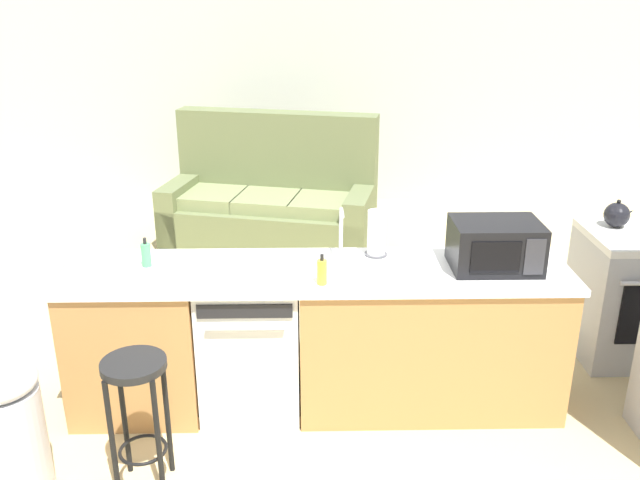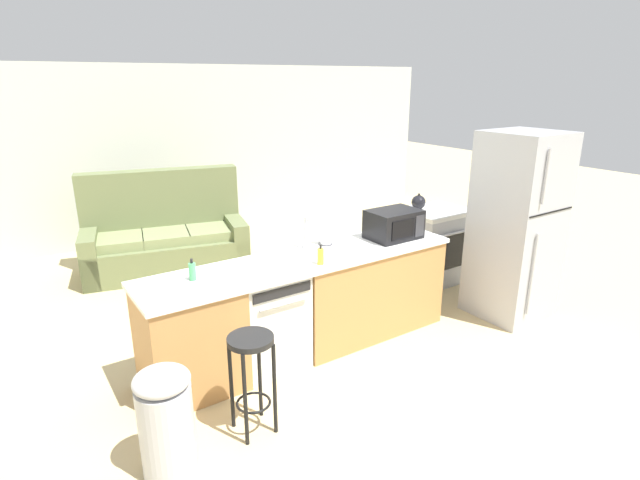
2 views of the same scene
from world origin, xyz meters
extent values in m
plane|color=tan|center=(0.00, 0.00, 0.00)|extent=(24.00, 24.00, 0.00)
cube|color=beige|center=(0.30, 4.20, 1.30)|extent=(10.00, 0.06, 2.60)
cube|color=#B77F47|center=(-0.93, 0.00, 0.43)|extent=(0.75, 0.62, 0.86)
cube|color=#B77F47|center=(0.83, 0.00, 0.43)|extent=(1.55, 0.62, 0.86)
cube|color=white|center=(0.15, 0.00, 0.88)|extent=(2.94, 0.66, 0.04)
cube|color=#49331C|center=(0.15, 0.00, 0.04)|extent=(2.86, 0.56, 0.08)
cube|color=white|center=(-0.25, 0.00, 0.42)|extent=(0.58, 0.58, 0.84)
cube|color=black|center=(-0.25, -0.30, 0.78)|extent=(0.52, 0.01, 0.08)
cylinder|color=#B2B2B7|center=(-0.25, -0.31, 0.68)|extent=(0.44, 0.02, 0.02)
cube|color=#A8AAB2|center=(2.35, 0.55, 0.42)|extent=(0.76, 0.64, 0.85)
torus|color=black|center=(2.18, 0.42, 0.89)|extent=(0.16, 0.16, 0.01)
torus|color=black|center=(2.18, 0.68, 0.89)|extent=(0.16, 0.16, 0.01)
cube|color=black|center=(1.17, 0.00, 1.04)|extent=(0.50, 0.36, 0.28)
cube|color=black|center=(1.13, -0.18, 1.04)|extent=(0.27, 0.01, 0.18)
cube|color=#2D2D33|center=(1.34, -0.18, 1.04)|extent=(0.11, 0.01, 0.21)
cylinder|color=silver|center=(0.30, 0.22, 0.92)|extent=(0.07, 0.07, 0.03)
cylinder|color=silver|center=(0.30, 0.22, 1.06)|extent=(0.02, 0.02, 0.26)
cylinder|color=silver|center=(0.30, 0.15, 1.19)|extent=(0.02, 0.14, 0.02)
cylinder|color=#4C4C51|center=(0.51, 0.21, 0.91)|extent=(0.14, 0.14, 0.01)
cylinder|color=white|center=(0.51, 0.21, 1.05)|extent=(0.11, 0.11, 0.27)
cylinder|color=yellow|center=(0.17, -0.21, 0.97)|extent=(0.06, 0.06, 0.14)
cylinder|color=black|center=(0.17, -0.21, 1.06)|extent=(0.02, 0.02, 0.04)
cylinder|color=#4CB266|center=(-0.84, 0.06, 0.97)|extent=(0.06, 0.06, 0.14)
cylinder|color=black|center=(-0.84, 0.06, 1.06)|extent=(0.02, 0.02, 0.04)
sphere|color=black|center=(2.18, 0.68, 0.99)|extent=(0.17, 0.17, 0.17)
sphere|color=black|center=(2.18, 0.68, 1.08)|extent=(0.03, 0.03, 0.03)
cone|color=black|center=(2.26, 0.68, 1.00)|extent=(0.08, 0.04, 0.06)
cylinder|color=black|center=(-0.75, -0.74, 0.72)|extent=(0.32, 0.32, 0.04)
cylinder|color=black|center=(-0.86, -0.85, 0.35)|extent=(0.03, 0.03, 0.70)
cylinder|color=black|center=(-0.64, -0.85, 0.35)|extent=(0.03, 0.03, 0.70)
cylinder|color=black|center=(-0.86, -0.62, 0.35)|extent=(0.03, 0.03, 0.70)
cylinder|color=black|center=(-0.64, -0.62, 0.35)|extent=(0.03, 0.03, 0.70)
torus|color=black|center=(-0.75, -0.74, 0.22)|extent=(0.25, 0.25, 0.02)
cylinder|color=#B7B7BC|center=(-1.38, -0.80, 0.31)|extent=(0.34, 0.34, 0.62)
ellipsoid|color=#B7B7BC|center=(-1.38, -0.80, 0.67)|extent=(0.35, 0.35, 0.14)
cube|color=#667047|center=(-0.27, 2.69, 0.21)|extent=(2.15, 1.34, 0.42)
cube|color=#667047|center=(-0.20, 3.01, 0.64)|extent=(2.00, 0.69, 1.27)
cube|color=#667047|center=(-1.15, 2.89, 0.31)|extent=(0.40, 0.92, 0.62)
cube|color=#667047|center=(0.60, 2.48, 0.31)|extent=(0.40, 0.92, 0.62)
cube|color=#7D8959|center=(-0.82, 2.77, 0.48)|extent=(0.69, 0.74, 0.12)
cube|color=#7D8959|center=(-0.29, 2.64, 0.48)|extent=(0.69, 0.74, 0.12)
cube|color=#7D8959|center=(0.25, 2.51, 0.48)|extent=(0.69, 0.74, 0.12)
camera|label=1|loc=(0.09, -3.60, 2.46)|focal=38.00mm
camera|label=2|loc=(-2.03, -3.47, 2.40)|focal=28.00mm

